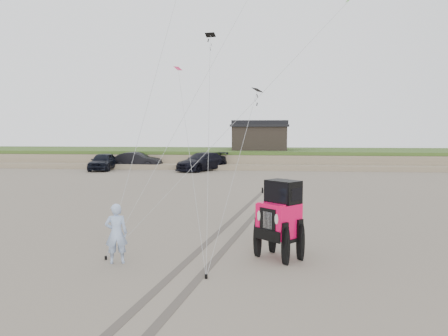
{
  "coord_description": "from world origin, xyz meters",
  "views": [
    {
      "loc": [
        2.87,
        -12.92,
        4.01
      ],
      "look_at": [
        1.29,
        3.0,
        2.6
      ],
      "focal_mm": 35.0,
      "sensor_mm": 36.0,
      "label": 1
    }
  ],
  "objects_px": {
    "truck_a": "(103,161)",
    "truck_b": "(137,160)",
    "cabin": "(260,136)",
    "jeep": "(279,228)",
    "truck_c": "(202,162)",
    "man": "(116,233)"
  },
  "relations": [
    {
      "from": "truck_a",
      "to": "truck_b",
      "type": "xyz_separation_m",
      "value": [
        2.78,
        2.15,
        -0.03
      ]
    },
    {
      "from": "truck_b",
      "to": "truck_a",
      "type": "bearing_deg",
      "value": 132.24
    },
    {
      "from": "cabin",
      "to": "jeep",
      "type": "height_order",
      "value": "cabin"
    },
    {
      "from": "cabin",
      "to": "truck_a",
      "type": "xyz_separation_m",
      "value": [
        -15.31,
        -8.23,
        -2.37
      ]
    },
    {
      "from": "cabin",
      "to": "truck_c",
      "type": "xyz_separation_m",
      "value": [
        -5.51,
        -7.66,
        -2.36
      ]
    },
    {
      "from": "truck_b",
      "to": "jeep",
      "type": "relative_size",
      "value": 0.97
    },
    {
      "from": "jeep",
      "to": "man",
      "type": "relative_size",
      "value": 2.89
    },
    {
      "from": "jeep",
      "to": "man",
      "type": "distance_m",
      "value": 4.95
    },
    {
      "from": "truck_a",
      "to": "truck_c",
      "type": "bearing_deg",
      "value": -2.35
    },
    {
      "from": "cabin",
      "to": "truck_c",
      "type": "distance_m",
      "value": 9.73
    },
    {
      "from": "truck_c",
      "to": "man",
      "type": "distance_m",
      "value": 29.86
    },
    {
      "from": "truck_a",
      "to": "truck_c",
      "type": "relative_size",
      "value": 0.84
    },
    {
      "from": "man",
      "to": "cabin",
      "type": "bearing_deg",
      "value": -111.58
    },
    {
      "from": "truck_b",
      "to": "jeep",
      "type": "bearing_deg",
      "value": -151.15
    },
    {
      "from": "truck_b",
      "to": "man",
      "type": "height_order",
      "value": "man"
    },
    {
      "from": "truck_a",
      "to": "man",
      "type": "height_order",
      "value": "man"
    },
    {
      "from": "cabin",
      "to": "truck_a",
      "type": "distance_m",
      "value": 17.55
    },
    {
      "from": "truck_c",
      "to": "jeep",
      "type": "bearing_deg",
      "value": -46.33
    },
    {
      "from": "truck_b",
      "to": "truck_c",
      "type": "relative_size",
      "value": 0.84
    },
    {
      "from": "cabin",
      "to": "jeep",
      "type": "relative_size",
      "value": 1.22
    },
    {
      "from": "truck_c",
      "to": "truck_a",
      "type": "bearing_deg",
      "value": -146.22
    },
    {
      "from": "cabin",
      "to": "truck_b",
      "type": "height_order",
      "value": "cabin"
    }
  ]
}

